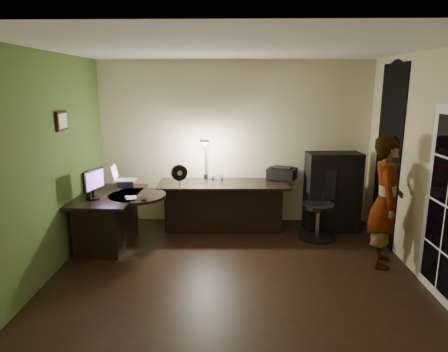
{
  "coord_description": "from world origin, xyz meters",
  "views": [
    {
      "loc": [
        -0.01,
        -4.63,
        2.3
      ],
      "look_at": [
        -0.15,
        1.05,
        1.0
      ],
      "focal_mm": 32.0,
      "sensor_mm": 36.0,
      "label": 1
    }
  ],
  "objects_px": {
    "monitor": "(93,188)",
    "office_chair": "(318,206)",
    "person": "(386,202)",
    "desk_left": "(111,220)",
    "cabinet": "(332,191)",
    "desk_right": "(223,206)"
  },
  "relations": [
    {
      "from": "monitor",
      "to": "person",
      "type": "height_order",
      "value": "person"
    },
    {
      "from": "desk_right",
      "to": "person",
      "type": "height_order",
      "value": "person"
    },
    {
      "from": "desk_right",
      "to": "monitor",
      "type": "bearing_deg",
      "value": -153.68
    },
    {
      "from": "monitor",
      "to": "office_chair",
      "type": "height_order",
      "value": "monitor"
    },
    {
      "from": "cabinet",
      "to": "monitor",
      "type": "relative_size",
      "value": 2.8
    },
    {
      "from": "cabinet",
      "to": "office_chair",
      "type": "xyz_separation_m",
      "value": [
        -0.3,
        -0.4,
        -0.11
      ]
    },
    {
      "from": "office_chair",
      "to": "person",
      "type": "distance_m",
      "value": 1.15
    },
    {
      "from": "desk_left",
      "to": "person",
      "type": "relative_size",
      "value": 0.78
    },
    {
      "from": "cabinet",
      "to": "person",
      "type": "xyz_separation_m",
      "value": [
        0.35,
        -1.3,
        0.22
      ]
    },
    {
      "from": "desk_right",
      "to": "cabinet",
      "type": "bearing_deg",
      "value": 0.2
    },
    {
      "from": "cabinet",
      "to": "desk_right",
      "type": "bearing_deg",
      "value": 177.86
    },
    {
      "from": "cabinet",
      "to": "person",
      "type": "distance_m",
      "value": 1.36
    },
    {
      "from": "cabinet",
      "to": "office_chair",
      "type": "height_order",
      "value": "cabinet"
    },
    {
      "from": "desk_right",
      "to": "office_chair",
      "type": "distance_m",
      "value": 1.5
    },
    {
      "from": "desk_left",
      "to": "cabinet",
      "type": "height_order",
      "value": "cabinet"
    },
    {
      "from": "cabinet",
      "to": "monitor",
      "type": "xyz_separation_m",
      "value": [
        -3.51,
        -0.99,
        0.29
      ]
    },
    {
      "from": "office_chair",
      "to": "desk_left",
      "type": "bearing_deg",
      "value": -151.97
    },
    {
      "from": "office_chair",
      "to": "cabinet",
      "type": "bearing_deg",
      "value": 75.23
    },
    {
      "from": "cabinet",
      "to": "office_chair",
      "type": "distance_m",
      "value": 0.51
    },
    {
      "from": "monitor",
      "to": "person",
      "type": "relative_size",
      "value": 0.26
    },
    {
      "from": "desk_left",
      "to": "desk_right",
      "type": "relative_size",
      "value": 0.64
    },
    {
      "from": "office_chair",
      "to": "person",
      "type": "relative_size",
      "value": 0.61
    }
  ]
}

